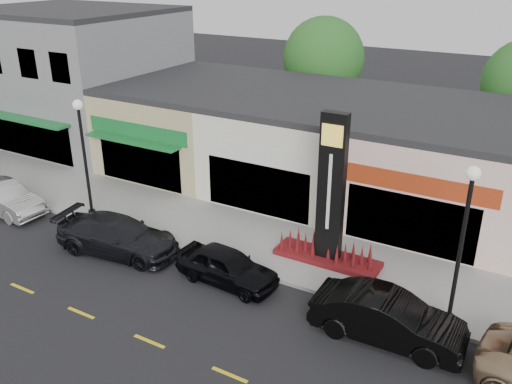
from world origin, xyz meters
TOP-DOWN VIEW (x-y plane):
  - ground at (0.00, 0.00)m, footprint 120.00×120.00m
  - sidewalk at (0.00, 4.35)m, footprint 52.00×4.30m
  - curb at (0.00, 2.10)m, footprint 52.00×0.20m
  - building_grey_2story at (-18.00, 11.48)m, footprint 12.00×10.95m
  - shop_beige at (-8.50, 11.46)m, footprint 7.00×10.85m
  - shop_cream at (-1.50, 11.47)m, footprint 7.00×10.01m
  - shop_pink_w at (5.50, 11.47)m, footprint 7.00×10.01m
  - tree_rear_west at (-4.00, 19.50)m, footprint 5.20×5.20m
  - lamp_west_near at (-8.00, 2.50)m, footprint 0.44×0.44m
  - lamp_east_near at (8.00, 2.50)m, footprint 0.44×0.44m
  - pylon_sign at (3.00, 4.20)m, footprint 4.20×1.30m
  - car_white_van at (-12.09, 0.97)m, footprint 1.78×4.53m
  - car_dark_sedan at (-4.78, 0.80)m, footprint 2.81×5.45m
  - car_black_sedan at (0.29, 1.11)m, footprint 1.83×4.08m
  - car_black_conv at (6.43, 0.85)m, footprint 1.79×4.84m

SIDE VIEW (x-z plane):
  - ground at x=0.00m, z-range 0.00..0.00m
  - sidewalk at x=0.00m, z-range 0.00..0.15m
  - curb at x=0.00m, z-range 0.00..0.15m
  - car_black_sedan at x=0.29m, z-range 0.00..1.36m
  - car_white_van at x=-12.09m, z-range 0.00..1.47m
  - car_dark_sedan at x=-4.78m, z-range 0.00..1.51m
  - car_black_conv at x=6.43m, z-range 0.00..1.58m
  - pylon_sign at x=3.00m, z-range -0.73..5.27m
  - shop_cream at x=-1.50m, z-range 0.00..4.80m
  - shop_pink_w at x=5.50m, z-range 0.00..4.80m
  - shop_beige at x=-8.50m, z-range 0.00..4.80m
  - lamp_west_near at x=-8.00m, z-range 0.74..6.21m
  - lamp_east_near at x=8.00m, z-range 0.74..6.21m
  - building_grey_2story at x=-18.00m, z-range -0.01..8.29m
  - tree_rear_west at x=-4.00m, z-range 1.30..9.13m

